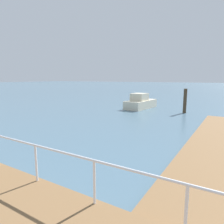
# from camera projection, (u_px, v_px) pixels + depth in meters

# --- Properties ---
(ground_plane) EXTENTS (300.00, 300.00, 0.00)m
(ground_plane) POSITION_uv_depth(u_px,v_px,m) (30.00, 140.00, 10.85)
(ground_plane) COLOR slate
(floating_dock) EXTENTS (15.30, 2.00, 0.18)m
(floating_dock) POSITION_uv_depth(u_px,v_px,m) (211.00, 143.00, 10.04)
(floating_dock) COLOR olive
(floating_dock) RESTS_ON ground_plane
(dock_piling_3) EXTENTS (0.31, 0.31, 2.30)m
(dock_piling_3) POSITION_uv_depth(u_px,v_px,m) (185.00, 101.00, 19.12)
(dock_piling_3) COLOR #473826
(dock_piling_3) RESTS_ON ground_plane
(moored_boat_2) EXTENTS (4.51, 2.17, 1.65)m
(moored_boat_2) POSITION_uv_depth(u_px,v_px,m) (140.00, 103.00, 22.17)
(moored_boat_2) COLOR beige
(moored_boat_2) RESTS_ON ground_plane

